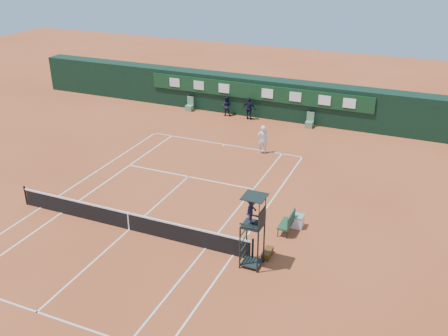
# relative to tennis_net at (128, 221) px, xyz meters

# --- Properties ---
(ground) EXTENTS (90.00, 90.00, 0.00)m
(ground) POSITION_rel_tennis_net_xyz_m (0.00, 0.00, -0.51)
(ground) COLOR #B05029
(ground) RESTS_ON ground
(court_lines) EXTENTS (11.05, 23.85, 0.01)m
(court_lines) POSITION_rel_tennis_net_xyz_m (0.00, 0.00, -0.50)
(court_lines) COLOR silver
(court_lines) RESTS_ON ground
(tennis_net) EXTENTS (12.90, 0.10, 1.10)m
(tennis_net) POSITION_rel_tennis_net_xyz_m (0.00, 0.00, 0.00)
(tennis_net) COLOR black
(tennis_net) RESTS_ON ground
(back_wall) EXTENTS (40.00, 1.65, 3.00)m
(back_wall) POSITION_rel_tennis_net_xyz_m (0.00, 18.74, 1.00)
(back_wall) COLOR black
(back_wall) RESTS_ON ground
(linesman_chair_left) EXTENTS (0.55, 0.50, 1.15)m
(linesman_chair_left) POSITION_rel_tennis_net_xyz_m (-5.50, 17.48, -0.19)
(linesman_chair_left) COLOR #5B8B5F
(linesman_chair_left) RESTS_ON ground
(linesman_chair_right) EXTENTS (0.55, 0.50, 1.15)m
(linesman_chair_right) POSITION_rel_tennis_net_xyz_m (4.50, 17.48, -0.19)
(linesman_chair_right) COLOR #54815A
(linesman_chair_right) RESTS_ON ground
(umpire_chair) EXTENTS (0.96, 0.95, 3.42)m
(umpire_chair) POSITION_rel_tennis_net_xyz_m (6.49, -0.37, 1.95)
(umpire_chair) COLOR black
(umpire_chair) RESTS_ON ground
(player_bench) EXTENTS (0.56, 1.20, 1.10)m
(player_bench) POSITION_rel_tennis_net_xyz_m (7.19, 2.80, 0.09)
(player_bench) COLOR #1A4226
(player_bench) RESTS_ON ground
(tennis_bag) EXTENTS (0.38, 0.82, 0.30)m
(tennis_bag) POSITION_rel_tennis_net_xyz_m (6.91, 0.54, -0.36)
(tennis_bag) COLOR black
(tennis_bag) RESTS_ON ground
(cooler) EXTENTS (0.57, 0.57, 0.65)m
(cooler) POSITION_rel_tennis_net_xyz_m (7.48, 3.48, -0.18)
(cooler) COLOR silver
(cooler) RESTS_ON ground
(tennis_ball) EXTENTS (0.06, 0.06, 0.06)m
(tennis_ball) POSITION_rel_tennis_net_xyz_m (-1.37, 10.74, -0.48)
(tennis_ball) COLOR #E1EF37
(tennis_ball) RESTS_ON ground
(player) EXTENTS (0.83, 0.76, 1.91)m
(player) POSITION_rel_tennis_net_xyz_m (2.84, 11.54, 0.44)
(player) COLOR white
(player) RESTS_ON ground
(ball_kid_left) EXTENTS (0.90, 0.77, 1.61)m
(ball_kid_left) POSITION_rel_tennis_net_xyz_m (-2.24, 17.55, 0.30)
(ball_kid_left) COLOR black
(ball_kid_left) RESTS_ON ground
(ball_kid_right) EXTENTS (1.05, 0.48, 1.76)m
(ball_kid_right) POSITION_rel_tennis_net_xyz_m (-0.27, 17.41, 0.37)
(ball_kid_right) COLOR black
(ball_kid_right) RESTS_ON ground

